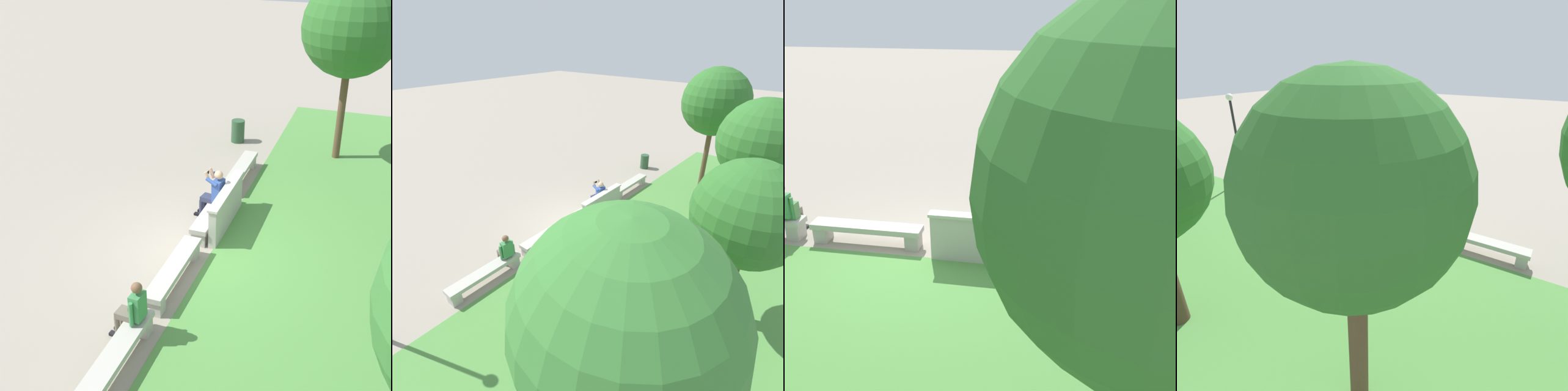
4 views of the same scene
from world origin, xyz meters
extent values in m
plane|color=gray|center=(0.00, 0.00, 0.00)|extent=(80.00, 80.00, 0.00)
cube|color=#B7B2A8|center=(-3.92, 0.00, 0.39)|extent=(2.35, 0.40, 0.12)
cube|color=#B7B2A8|center=(-2.92, 0.00, 0.17)|extent=(0.28, 0.34, 0.33)
cube|color=#B7B2A8|center=(-1.31, 0.00, 0.39)|extent=(2.35, 0.40, 0.12)
cube|color=#B7B2A8|center=(-2.30, 0.00, 0.17)|extent=(0.28, 0.34, 0.33)
cube|color=#B7B2A8|center=(-0.31, 0.00, 0.17)|extent=(0.28, 0.34, 0.33)
cube|color=#B7B2A8|center=(1.31, 0.00, 0.39)|extent=(2.35, 0.40, 0.12)
cube|color=#B7B2A8|center=(0.31, 0.00, 0.17)|extent=(0.28, 0.34, 0.33)
cube|color=#B7B2A8|center=(2.30, 0.00, 0.17)|extent=(0.28, 0.34, 0.33)
cube|color=#B7B2A8|center=(2.92, 0.00, 0.17)|extent=(0.28, 0.34, 0.33)
cube|color=#B7B2A8|center=(-1.31, 0.34, 0.47)|extent=(2.25, 0.18, 0.95)
cube|color=beige|center=(-1.31, 0.34, 0.98)|extent=(2.31, 0.24, 0.06)
cube|color=olive|center=(-1.31, 0.24, 0.59)|extent=(0.44, 0.02, 0.22)
cube|color=black|center=(-1.76, -0.43, 0.03)|extent=(0.13, 0.25, 0.06)
cylinder|color=#2D334C|center=(-1.75, -0.36, 0.24)|extent=(0.11, 0.11, 0.42)
cube|color=black|center=(-1.57, -0.46, 0.03)|extent=(0.13, 0.25, 0.06)
cylinder|color=#2D334C|center=(-1.56, -0.39, 0.24)|extent=(0.11, 0.11, 0.42)
cube|color=#2D334C|center=(-1.63, -0.19, 0.51)|extent=(0.36, 0.46, 0.12)
cube|color=#33519E|center=(-1.59, 0.04, 0.79)|extent=(0.37, 0.27, 0.56)
sphere|color=tan|center=(-1.59, 0.04, 1.21)|extent=(0.22, 0.22, 0.22)
cylinder|color=#33519E|center=(-1.80, -0.03, 1.08)|extent=(0.13, 0.32, 0.21)
cylinder|color=tan|center=(-1.75, -0.18, 1.16)|extent=(0.13, 0.20, 0.27)
cylinder|color=#33519E|center=(-1.42, -0.09, 1.08)|extent=(0.13, 0.32, 0.21)
cylinder|color=tan|center=(-1.50, -0.22, 1.16)|extent=(0.08, 0.18, 0.27)
cube|color=black|center=(-1.64, -0.26, 1.20)|extent=(0.15, 0.03, 0.08)
cube|color=black|center=(2.97, -0.41, 0.03)|extent=(0.12, 0.23, 0.06)
cylinder|color=#6B6051|center=(2.98, -0.35, 0.24)|extent=(0.10, 0.10, 0.42)
cube|color=black|center=(3.15, -0.43, 0.03)|extent=(0.12, 0.23, 0.06)
cylinder|color=#6B6051|center=(3.16, -0.37, 0.24)|extent=(0.10, 0.10, 0.42)
cube|color=#6B6051|center=(3.08, -0.18, 0.51)|extent=(0.31, 0.42, 0.12)
cylinder|color=#3D894C|center=(2.90, 0.04, 0.72)|extent=(0.08, 0.08, 0.48)
cube|color=#4C7F47|center=(2.98, -0.03, 0.63)|extent=(0.28, 0.20, 0.36)
cube|color=#395F35|center=(2.98, -0.14, 0.56)|extent=(0.20, 0.06, 0.16)
torus|color=black|center=(2.98, -0.03, 0.83)|extent=(0.10, 0.02, 0.10)
camera|label=1|loc=(9.86, 3.52, 6.87)|focal=50.00mm
camera|label=2|loc=(7.25, 6.70, 6.57)|focal=28.00mm
camera|label=3|loc=(-2.43, 7.92, 4.73)|focal=42.00mm
camera|label=4|loc=(-5.12, 7.62, 4.95)|focal=28.00mm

